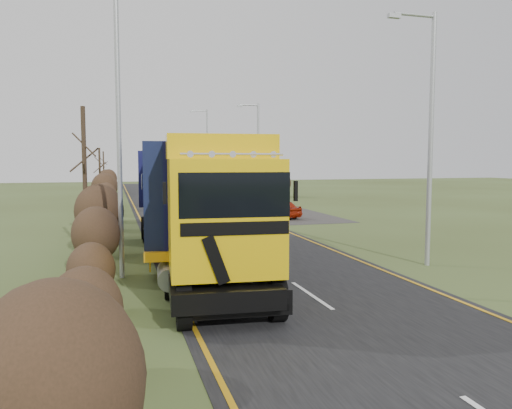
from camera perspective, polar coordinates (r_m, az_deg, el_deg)
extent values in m
plane|color=#3A451D|center=(18.39, 1.51, -7.20)|extent=(160.00, 160.00, 0.00)
cube|color=black|center=(27.94, -4.72, -2.99)|extent=(8.00, 120.00, 0.02)
cube|color=#282624|center=(39.19, 1.72, -0.67)|extent=(6.00, 18.00, 0.02)
cube|color=#BE8811|center=(27.46, -12.32, -3.19)|extent=(0.12, 116.00, 0.01)
cube|color=#BE8811|center=(28.89, 2.50, -2.67)|extent=(0.12, 116.00, 0.01)
cube|color=silver|center=(14.72, 6.30, -10.21)|extent=(0.12, 3.00, 0.01)
cube|color=silver|center=(22.16, -1.64, -5.02)|extent=(0.12, 3.00, 0.01)
cube|color=silver|center=(29.88, -5.48, -2.44)|extent=(0.12, 3.00, 0.01)
cube|color=silver|center=(37.72, -7.72, -0.91)|extent=(0.12, 3.00, 0.01)
cube|color=silver|center=(45.62, -9.19, 0.09)|extent=(0.12, 3.00, 0.01)
cube|color=silver|center=(53.54, -10.23, 0.79)|extent=(0.12, 3.00, 0.01)
cube|color=silver|center=(61.49, -11.00, 1.31)|extent=(0.12, 3.00, 0.01)
cube|color=silver|center=(69.45, -11.59, 1.72)|extent=(0.12, 3.00, 0.01)
cube|color=silver|center=(77.42, -12.06, 2.04)|extent=(0.12, 3.00, 0.01)
ellipsoid|color=#312316|center=(5.61, -22.07, -18.40)|extent=(1.80, 2.34, 2.07)
ellipsoid|color=#312316|center=(9.51, -19.00, -11.30)|extent=(1.34, 1.74, 1.54)
ellipsoid|color=#312316|center=(13.42, -18.33, -7.07)|extent=(1.21, 1.57, 1.39)
ellipsoid|color=#312316|center=(17.30, -17.81, -3.20)|extent=(1.58, 2.06, 1.82)
ellipsoid|color=#312316|center=(21.23, -17.49, -0.76)|extent=(1.96, 2.55, 2.25)
ellipsoid|color=#312316|center=(25.23, -17.38, -0.16)|extent=(1.83, 2.38, 2.10)
ellipsoid|color=#312316|center=(29.25, -17.04, -0.32)|extent=(1.37, 1.78, 1.57)
ellipsoid|color=#312316|center=(33.25, -17.11, 0.02)|extent=(1.20, 1.56, 1.38)
ellipsoid|color=#312316|center=(37.21, -16.81, 1.05)|extent=(1.55, 2.02, 1.78)
ellipsoid|color=#312316|center=(41.18, -16.99, 1.92)|extent=(1.95, 2.53, 2.24)
ellipsoid|color=#312316|center=(45.18, -16.67, 2.07)|extent=(1.85, 2.41, 2.13)
ellipsoid|color=#312316|center=(49.20, -16.88, 1.79)|extent=(1.40, 1.81, 1.61)
ellipsoid|color=#312316|center=(53.20, -16.55, 1.82)|extent=(1.19, 1.55, 1.37)
ellipsoid|color=#312316|center=(57.18, -16.81, 2.32)|extent=(1.52, 1.97, 1.75)
ellipsoid|color=#312316|center=(61.16, -16.49, 2.86)|extent=(1.93, 2.51, 2.22)
ellipsoid|color=#312316|center=(65.17, -16.76, 2.92)|extent=(1.88, 2.44, 2.16)
ellipsoid|color=#312316|center=(69.17, -16.42, 2.69)|extent=(1.43, 1.85, 1.64)
ellipsoid|color=#312316|center=(73.18, -16.70, 2.62)|extent=(1.19, 1.55, 1.37)
ellipsoid|color=#312316|center=(77.17, -16.38, 2.95)|extent=(1.49, 1.93, 1.71)
cylinder|color=#322519|center=(21.17, -18.97, 2.40)|extent=(0.18, 0.18, 6.05)
cylinder|color=#322519|center=(47.16, -17.41, 3.12)|extent=(0.18, 0.18, 5.06)
cylinder|color=#322519|center=(69.15, -17.01, 3.70)|extent=(0.18, 0.18, 5.15)
cube|color=black|center=(13.61, -4.51, -8.32)|extent=(2.98, 5.15, 0.48)
cube|color=#E2B709|center=(12.37, -3.66, -1.30)|extent=(2.87, 2.58, 2.80)
cube|color=black|center=(11.67, -2.39, -11.40)|extent=(2.69, 0.35, 0.59)
cube|color=black|center=(11.25, -4.58, -6.38)|extent=(0.65, 0.07, 1.16)
cube|color=black|center=(11.46, -0.12, -6.15)|extent=(0.65, 0.07, 1.16)
cube|color=black|center=(11.19, -2.39, 1.08)|extent=(2.53, 0.27, 1.02)
cube|color=black|center=(11.23, -2.34, -2.76)|extent=(2.47, 0.23, 0.30)
cube|color=#E2B709|center=(12.67, -4.07, 6.55)|extent=(2.80, 1.72, 0.60)
cylinder|color=silver|center=(11.40, -2.71, 5.76)|extent=(2.37, 0.25, 0.06)
cube|color=black|center=(11.17, -10.40, 1.28)|extent=(0.09, 0.13, 0.48)
cube|color=black|center=(11.87, 4.56, 1.56)|extent=(0.09, 0.13, 0.48)
cylinder|color=gray|center=(13.83, -9.96, -7.94)|extent=(0.71, 1.44, 0.60)
cylinder|color=gray|center=(14.29, 0.05, -7.44)|extent=(0.71, 1.44, 0.60)
cube|color=orange|center=(20.31, -8.50, -2.30)|extent=(3.78, 13.74, 0.26)
cube|color=black|center=(20.17, -8.56, 2.24)|extent=(3.73, 13.31, 2.96)
cube|color=#0E0F3D|center=(26.71, -10.43, 2.88)|extent=(2.67, 0.28, 2.96)
cube|color=#0E0F3D|center=(13.68, -4.92, 0.99)|extent=(2.67, 0.28, 2.96)
cube|color=black|center=(24.42, -9.76, -2.57)|extent=(2.78, 4.06, 0.38)
cube|color=orange|center=(19.23, -11.94, -4.97)|extent=(0.53, 5.91, 0.48)
cube|color=orange|center=(19.58, -4.23, -4.69)|extent=(0.53, 5.91, 0.48)
cylinder|color=black|center=(11.83, -8.26, -11.38)|extent=(0.43, 1.14, 1.12)
cylinder|color=black|center=(12.33, 2.39, -10.66)|extent=(0.43, 1.14, 1.12)
cylinder|color=black|center=(14.41, -9.74, -8.41)|extent=(0.43, 1.14, 1.12)
cylinder|color=black|center=(14.82, -0.94, -7.96)|extent=(0.43, 1.14, 1.12)
cylinder|color=black|center=(23.38, -12.25, -3.29)|extent=(0.43, 1.14, 1.12)
cylinder|color=black|center=(23.64, -6.76, -3.12)|extent=(0.43, 1.14, 1.12)
cylinder|color=black|center=(24.44, -12.42, -2.94)|extent=(0.43, 1.14, 1.12)
cylinder|color=black|center=(24.69, -7.17, -2.78)|extent=(0.43, 1.14, 1.12)
cylinder|color=black|center=(25.51, -12.58, -2.61)|extent=(0.43, 1.14, 1.12)
cylinder|color=black|center=(25.74, -7.54, -2.46)|extent=(0.43, 1.14, 1.12)
imported|color=#951C07|center=(34.00, 2.52, -0.50)|extent=(2.71, 3.99, 1.26)
imported|color=black|center=(42.88, 0.99, 0.75)|extent=(3.77, 4.35, 1.42)
cylinder|color=#9FA2A4|center=(19.47, 19.33, 6.81)|extent=(0.18, 0.18, 9.19)
cylinder|color=#9FA2A4|center=(19.68, 17.67, 19.95)|extent=(1.63, 0.12, 0.12)
cube|color=#9FA2A4|center=(19.23, 15.50, 20.05)|extent=(0.46, 0.18, 0.14)
cylinder|color=#9FA2A4|center=(39.95, 0.24, 5.46)|extent=(0.18, 0.18, 8.42)
cylinder|color=#9FA2A4|center=(39.99, -0.81, 11.31)|extent=(1.50, 0.12, 0.12)
cube|color=#9FA2A4|center=(39.79, -1.86, 11.20)|extent=(0.42, 0.17, 0.13)
cylinder|color=#9FA2A4|center=(61.49, -5.60, 6.06)|extent=(0.18, 0.18, 10.10)
cylinder|color=#9FA2A4|center=(61.62, -6.47, 10.60)|extent=(1.80, 0.12, 0.12)
cube|color=#9FA2A4|center=(61.46, -7.31, 10.50)|extent=(0.51, 0.20, 0.16)
cylinder|color=#9FA2A4|center=(17.02, -15.42, 8.26)|extent=(0.16, 0.16, 9.81)
cylinder|color=#9FA2A4|center=(31.33, 3.36, -0.41)|extent=(0.08, 0.08, 1.87)
cylinder|color=red|center=(31.23, 3.38, 1.29)|extent=(0.60, 0.04, 0.60)
cylinder|color=white|center=(31.21, 3.40, 1.29)|extent=(0.45, 0.02, 0.45)
cylinder|color=#9FA2A4|center=(44.76, -1.95, 0.87)|extent=(0.08, 0.08, 1.32)
cube|color=gold|center=(44.67, -1.94, 1.83)|extent=(0.67, 0.04, 0.67)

